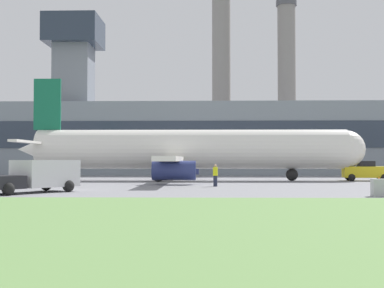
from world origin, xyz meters
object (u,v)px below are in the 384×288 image
(airplane, at_px, (187,150))
(baggage_truck, at_px, (36,176))
(ground_crew_person, at_px, (215,175))
(pushback_tug, at_px, (366,172))

(airplane, distance_m, baggage_truck, 19.84)
(baggage_truck, height_order, ground_crew_person, baggage_truck)
(baggage_truck, bearing_deg, airplane, 65.41)
(airplane, relative_size, baggage_truck, 5.32)
(airplane, bearing_deg, ground_crew_person, -77.11)
(baggage_truck, relative_size, ground_crew_person, 3.76)
(airplane, bearing_deg, pushback_tug, 0.14)
(baggage_truck, xyz_separation_m, ground_crew_person, (10.65, 7.35, -0.15))
(airplane, relative_size, pushback_tug, 7.59)
(pushback_tug, xyz_separation_m, ground_crew_person, (-13.88, -10.65, -0.00))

